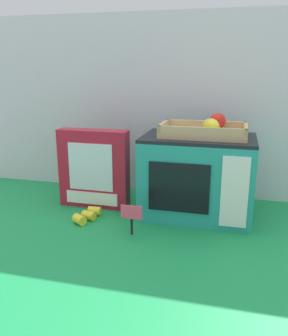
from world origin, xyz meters
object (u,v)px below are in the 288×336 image
Objects in this scene: price_sign at (131,215)px; food_groups_crate at (206,130)px; loose_toy_banana at (88,215)px; toy_microwave at (197,176)px; cookie_set_box at (94,169)px.

food_groups_crate is at bearing 46.74° from price_sign.
price_sign is 0.78× the size of loose_toy_banana.
toy_microwave is at bearing 50.16° from price_sign.
cookie_set_box is at bearing 135.36° from price_sign.
food_groups_crate is 2.92× the size of price_sign.
loose_toy_banana is (-0.37, -0.14, -0.13)m from toy_microwave.
food_groups_crate is at bearing 1.51° from cookie_set_box.
cookie_set_box is (-0.39, -0.01, 0.00)m from toy_microwave.
food_groups_crate is 0.98× the size of cookie_set_box.
loose_toy_banana is (-0.18, 0.08, -0.05)m from price_sign.
cookie_set_box is (-0.41, -0.01, -0.16)m from food_groups_crate.
toy_microwave is 3.88× the size of price_sign.
toy_microwave is 1.33× the size of food_groups_crate.
price_sign is (-0.18, -0.22, -0.08)m from toy_microwave.
toy_microwave is 3.03× the size of loose_toy_banana.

